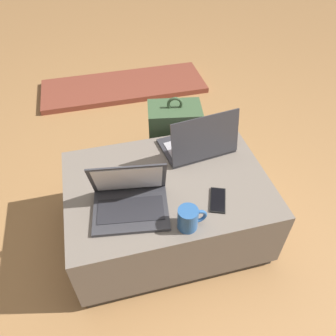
# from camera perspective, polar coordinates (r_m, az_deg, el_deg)

# --- Properties ---
(ground_plane) EXTENTS (14.00, 14.00, 0.00)m
(ground_plane) POSITION_cam_1_polar(r_m,az_deg,el_deg) (1.85, -0.12, -10.83)
(ground_plane) COLOR #9E7042
(ottoman) EXTENTS (0.96, 0.68, 0.39)m
(ottoman) POSITION_cam_1_polar(r_m,az_deg,el_deg) (1.69, -0.13, -7.00)
(ottoman) COLOR #3D3832
(ottoman) RESTS_ON ground_plane
(laptop_near) EXTENTS (0.35, 0.29, 0.24)m
(laptop_near) POSITION_cam_1_polar(r_m,az_deg,el_deg) (1.42, -6.64, -5.40)
(laptop_near) COLOR #333338
(laptop_near) RESTS_ON ottoman
(laptop_far) EXTENTS (0.38, 0.28, 0.25)m
(laptop_far) POSITION_cam_1_polar(r_m,az_deg,el_deg) (1.68, 5.40, 4.37)
(laptop_far) COLOR #333338
(laptop_far) RESTS_ON ottoman
(cell_phone) EXTENTS (0.12, 0.16, 0.01)m
(cell_phone) POSITION_cam_1_polar(r_m,az_deg,el_deg) (1.48, 8.66, -5.54)
(cell_phone) COLOR black
(cell_phone) RESTS_ON ottoman
(backpack) EXTENTS (0.33, 0.30, 0.54)m
(backpack) POSITION_cam_1_polar(r_m,az_deg,el_deg) (2.03, 1.05, 4.86)
(backpack) COLOR #385133
(backpack) RESTS_ON ground_plane
(coffee_mug) EXTENTS (0.13, 0.08, 0.10)m
(coffee_mug) POSITION_cam_1_polar(r_m,az_deg,el_deg) (1.35, 3.64, -8.75)
(coffee_mug) COLOR #285693
(coffee_mug) RESTS_ON ottoman
(fireplace_hearth) EXTENTS (1.40, 0.50, 0.04)m
(fireplace_hearth) POSITION_cam_1_polar(r_m,az_deg,el_deg) (2.99, -7.68, 13.92)
(fireplace_hearth) COLOR brown
(fireplace_hearth) RESTS_ON ground_plane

